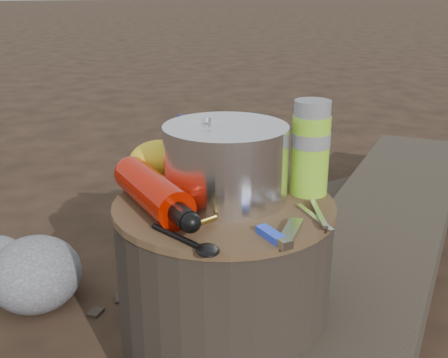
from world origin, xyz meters
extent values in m
cylinder|color=black|center=(0.00, 0.00, 0.21)|extent=(0.46, 0.46, 0.43)
cube|color=#322B22|center=(0.56, 0.31, 0.09)|extent=(1.63, 1.87, 0.18)
cube|color=#322B22|center=(0.63, 0.77, 0.05)|extent=(1.17, 0.62, 0.10)
cylinder|color=silver|center=(0.01, 0.02, 0.51)|extent=(0.26, 0.26, 0.16)
cylinder|color=silver|center=(-0.03, 0.05, 0.51)|extent=(0.17, 0.17, 0.17)
cylinder|color=#82C624|center=(0.19, 0.01, 0.53)|extent=(0.08, 0.08, 0.20)
cylinder|color=black|center=(0.11, 0.17, 0.50)|extent=(0.09, 0.09, 0.14)
ellipsoid|color=yellow|center=(-0.11, 0.16, 0.48)|extent=(0.14, 0.12, 0.10)
cube|color=#17184B|center=(-0.01, 0.16, 0.50)|extent=(0.12, 0.07, 0.15)
cube|color=blue|center=(0.04, -0.19, 0.44)|extent=(0.05, 0.09, 0.02)
cube|color=#B6B6BB|center=(0.08, -0.18, 0.43)|extent=(0.07, 0.09, 0.01)
camera|label=1|loc=(-0.26, -1.04, 0.86)|focal=43.93mm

